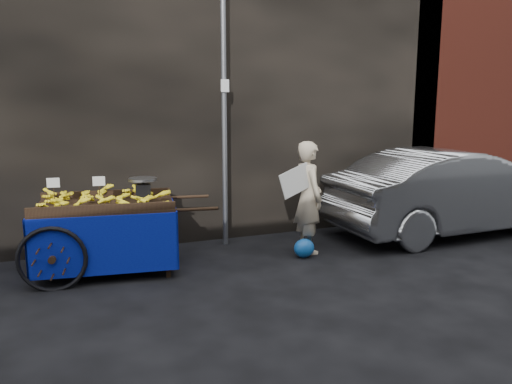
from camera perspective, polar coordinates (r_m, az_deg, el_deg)
name	(u,v)px	position (r m, az deg, el deg)	size (l,w,h in m)	color
ground	(235,273)	(6.51, -2.37, -9.20)	(80.00, 80.00, 0.00)	black
building_wall	(205,82)	(8.74, -5.84, 12.39)	(13.50, 2.00, 5.00)	black
street_pole	(224,113)	(7.47, -3.66, 9.00)	(0.12, 0.10, 4.00)	slate
banana_cart	(101,211)	(6.66, -17.28, -2.12)	(2.49, 1.41, 1.29)	black
vendor	(308,197)	(7.24, 6.00, -0.58)	(0.76, 0.60, 1.62)	tan
plastic_bag	(304,248)	(7.11, 5.52, -6.41)	(0.30, 0.24, 0.27)	#1655AB
parked_car	(453,192)	(8.89, 21.60, 0.04)	(1.49, 4.26, 1.40)	#A7AAAE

